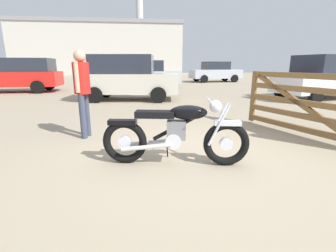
{
  "coord_description": "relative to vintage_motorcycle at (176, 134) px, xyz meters",
  "views": [
    {
      "loc": [
        -1.04,
        -3.51,
        1.39
      ],
      "look_at": [
        -0.41,
        -0.01,
        0.48
      ],
      "focal_mm": 25.43,
      "sensor_mm": 36.0,
      "label": 1
    }
  ],
  "objects": [
    {
      "name": "red_hatchback_near",
      "position": [
        6.94,
        16.43,
        0.38
      ],
      "size": [
        4.3,
        2.12,
        1.67
      ],
      "rotation": [
        0.0,
        0.0,
        0.06
      ],
      "color": "black",
      "rests_on": "ground_plane"
    },
    {
      "name": "industrial_building",
      "position": [
        -3.8,
        37.87,
        3.39
      ],
      "size": [
        24.92,
        12.33,
        15.62
      ],
      "rotation": [
        0.0,
        0.0,
        -0.06
      ],
      "color": "beige",
      "rests_on": "ground_plane"
    },
    {
      "name": "white_estate_far",
      "position": [
        -0.56,
        6.77,
        0.47
      ],
      "size": [
        4.14,
        2.35,
        1.78
      ],
      "rotation": [
        0.0,
        0.0,
        -0.19
      ],
      "color": "black",
      "rests_on": "ground_plane"
    },
    {
      "name": "pale_sedan_back",
      "position": [
        -6.35,
        10.78,
        0.49
      ],
      "size": [
        4.73,
        2.03,
        1.74
      ],
      "rotation": [
        0.0,
        0.0,
        3.13
      ],
      "color": "black",
      "rests_on": "ground_plane"
    },
    {
      "name": "blue_hatchback_right",
      "position": [
        0.69,
        12.1,
        0.38
      ],
      "size": [
        4.23,
        1.98,
        1.67
      ],
      "rotation": [
        0.0,
        0.0,
        -0.02
      ],
      "color": "black",
      "rests_on": "ground_plane"
    },
    {
      "name": "timber_gate",
      "position": [
        2.82,
        0.77,
        0.25
      ],
      "size": [
        0.87,
        2.47,
        1.6
      ],
      "rotation": [
        0.0,
        0.0,
        1.87
      ],
      "color": "brown",
      "rests_on": "ground_plane"
    },
    {
      "name": "bystander",
      "position": [
        -1.47,
        1.63,
        0.57
      ],
      "size": [
        0.3,
        0.45,
        1.66
      ],
      "rotation": [
        0.0,
        0.0,
        2.88
      ],
      "color": "#383D51",
      "rests_on": "ground_plane"
    },
    {
      "name": "vintage_motorcycle",
      "position": [
        0.0,
        0.0,
        0.0
      ],
      "size": [
        2.05,
        0.73,
        0.94
      ],
      "rotation": [
        0.0,
        0.0,
        -0.24
      ],
      "color": "black",
      "rests_on": "ground_plane"
    },
    {
      "name": "dark_sedan_left",
      "position": [
        7.38,
        5.58,
        0.47
      ],
      "size": [
        4.14,
        2.36,
        1.78
      ],
      "rotation": [
        0.0,
        0.0,
        3.33
      ],
      "color": "black",
      "rests_on": "ground_plane"
    },
    {
      "name": "ground_plane",
      "position": [
        0.36,
        0.37,
        -0.45
      ],
      "size": [
        80.0,
        80.0,
        0.0
      ],
      "primitive_type": "plane",
      "color": "gray"
    }
  ]
}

